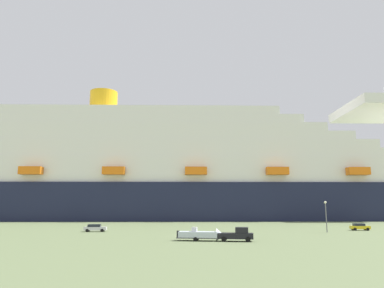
% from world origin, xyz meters
% --- Properties ---
extents(ground_plane, '(600.00, 600.00, 0.00)m').
position_xyz_m(ground_plane, '(0.00, 30.00, 0.00)').
color(ground_plane, '#66754C').
extents(cruise_ship, '(302.92, 40.59, 62.85)m').
position_xyz_m(cruise_ship, '(4.84, 76.63, 17.69)').
color(cruise_ship, '#191E38').
rests_on(cruise_ship, ground_plane).
extents(pickup_truck, '(5.89, 3.17, 2.20)m').
position_xyz_m(pickup_truck, '(7.63, -13.57, 1.04)').
color(pickup_truck, black).
rests_on(pickup_truck, ground_plane).
extents(small_boat_on_trailer, '(8.72, 3.55, 2.15)m').
position_xyz_m(small_boat_on_trailer, '(2.27, -12.44, 0.96)').
color(small_boat_on_trailer, '#595960').
rests_on(small_boat_on_trailer, ground_plane).
extents(street_lamp, '(0.56, 0.56, 6.61)m').
position_xyz_m(street_lamp, '(30.12, 5.24, 4.42)').
color(street_lamp, slate).
rests_on(street_lamp, ground_plane).
extents(parked_car_yellow_taxi, '(4.44, 2.48, 1.58)m').
position_xyz_m(parked_car_yellow_taxi, '(40.37, 11.26, 0.83)').
color(parked_car_yellow_taxi, yellow).
rests_on(parked_car_yellow_taxi, ground_plane).
extents(parked_car_silver_sedan, '(4.85, 2.26, 1.58)m').
position_xyz_m(parked_car_silver_sedan, '(-19.76, 9.78, 0.84)').
color(parked_car_silver_sedan, silver).
rests_on(parked_car_silver_sedan, ground_plane).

